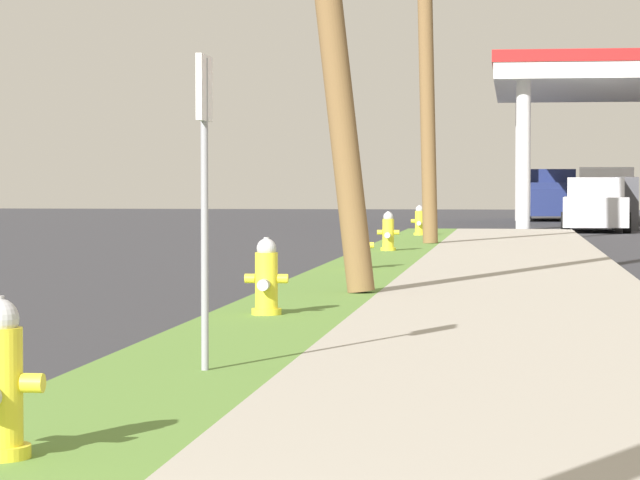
# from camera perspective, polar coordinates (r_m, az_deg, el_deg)

# --- Properties ---
(fire_hydrant_second) EXTENTS (0.42, 0.38, 0.74)m
(fire_hydrant_second) POSITION_cam_1_polar(r_m,az_deg,el_deg) (14.36, -2.06, -1.57)
(fire_hydrant_second) COLOR yellow
(fire_hydrant_second) RESTS_ON grass_verge
(fire_hydrant_third) EXTENTS (0.42, 0.37, 0.74)m
(fire_hydrant_third) POSITION_cam_1_polar(r_m,az_deg,el_deg) (22.25, 1.53, -0.26)
(fire_hydrant_third) COLOR yellow
(fire_hydrant_third) RESTS_ON grass_verge
(fire_hydrant_fourth) EXTENTS (0.42, 0.37, 0.74)m
(fire_hydrant_fourth) POSITION_cam_1_polar(r_m,az_deg,el_deg) (28.29, 2.62, 0.25)
(fire_hydrant_fourth) COLOR yellow
(fire_hydrant_fourth) RESTS_ON grass_verge
(fire_hydrant_fifth) EXTENTS (0.42, 0.38, 0.74)m
(fire_hydrant_fifth) POSITION_cam_1_polar(r_m,az_deg,el_deg) (36.99, 3.82, 0.69)
(fire_hydrant_fifth) COLOR yellow
(fire_hydrant_fifth) RESTS_ON grass_verge
(utility_pole_background) EXTENTS (1.33, 0.68, 9.27)m
(utility_pole_background) POSITION_cam_1_polar(r_m,az_deg,el_deg) (32.14, 4.05, 8.32)
(utility_pole_background) COLOR brown
(utility_pole_background) RESTS_ON grass_verge
(street_sign_post) EXTENTS (0.05, 0.36, 2.12)m
(street_sign_post) POSITION_cam_1_polar(r_m,az_deg,el_deg) (10.05, -4.44, 3.62)
(street_sign_post) COLOR gray
(street_sign_post) RESTS_ON grass_verge
(car_silver_by_near_pump) EXTENTS (2.13, 4.58, 1.57)m
(car_silver_by_near_pump) POSITION_cam_1_polar(r_m,az_deg,el_deg) (44.34, 10.48, 1.25)
(car_silver_by_near_pump) COLOR #BCBCC1
(car_silver_by_near_pump) RESTS_ON ground
(truck_navy_at_forecourt) EXTENTS (2.34, 5.48, 1.97)m
(truck_navy_at_forecourt) POSITION_cam_1_polar(r_m,az_deg,el_deg) (58.05, 8.84, 1.65)
(truck_navy_at_forecourt) COLOR navy
(truck_navy_at_forecourt) RESTS_ON ground
(truck_white_on_apron) EXTENTS (2.52, 5.54, 1.97)m
(truck_white_on_apron) POSITION_cam_1_polar(r_m,az_deg,el_deg) (51.98, 10.89, 1.59)
(truck_white_on_apron) COLOR white
(truck_white_on_apron) RESTS_ON ground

